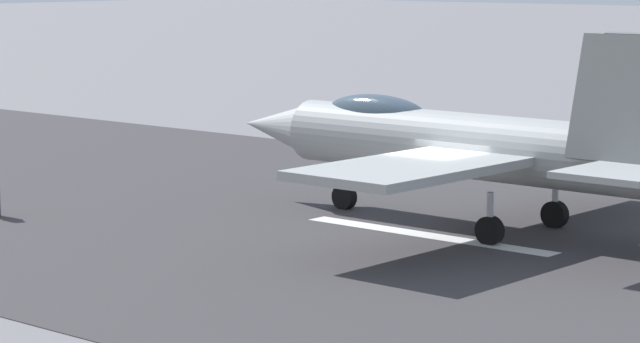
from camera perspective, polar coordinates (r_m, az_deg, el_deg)
The scene contains 3 objects.
ground_plane at distance 38.14m, azimuth 4.61°, elevation -2.66°, with size 400.00×400.00×0.00m, color slate.
runway_strip at distance 38.13m, azimuth 4.63°, elevation -2.65°, with size 240.00×26.00×0.02m.
fighter_jet at distance 39.11m, azimuth 6.21°, elevation 1.14°, with size 15.98×14.26×5.58m.
Camera 1 is at (-22.05, 30.26, 7.29)m, focal length 78.87 mm.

